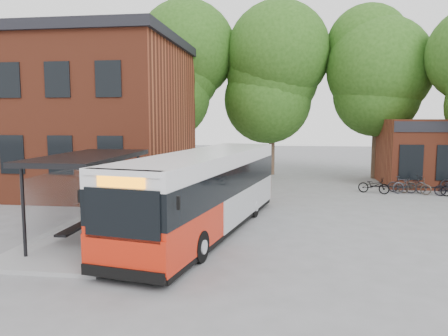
# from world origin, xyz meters

# --- Properties ---
(ground) EXTENTS (100.00, 100.00, 0.00)m
(ground) POSITION_xyz_m (0.00, 0.00, 0.00)
(ground) COLOR slate
(station_building) EXTENTS (18.40, 10.40, 8.50)m
(station_building) POSITION_xyz_m (-13.00, 9.00, 4.25)
(station_building) COLOR maroon
(station_building) RESTS_ON ground
(bus_shelter) EXTENTS (3.60, 7.00, 2.90)m
(bus_shelter) POSITION_xyz_m (-4.50, -1.00, 1.45)
(bus_shelter) COLOR black
(bus_shelter) RESTS_ON ground
(bike_rail) EXTENTS (5.20, 0.10, 0.38)m
(bike_rail) POSITION_xyz_m (9.28, 10.00, 0.19)
(bike_rail) COLOR black
(bike_rail) RESTS_ON ground
(tree_0) EXTENTS (7.92, 7.92, 11.00)m
(tree_0) POSITION_xyz_m (-6.00, 16.00, 5.50)
(tree_0) COLOR #224A13
(tree_0) RESTS_ON ground
(tree_1) EXTENTS (7.92, 7.92, 10.40)m
(tree_1) POSITION_xyz_m (1.00, 17.00, 5.20)
(tree_1) COLOR #224A13
(tree_1) RESTS_ON ground
(tree_2) EXTENTS (7.92, 7.92, 11.00)m
(tree_2) POSITION_xyz_m (8.00, 16.00, 5.50)
(tree_2) COLOR #224A13
(tree_2) RESTS_ON ground
(city_bus) EXTENTS (4.44, 11.56, 2.87)m
(city_bus) POSITION_xyz_m (-0.82, 0.54, 1.44)
(city_bus) COLOR red
(city_bus) RESTS_ON ground
(bicycle_0) EXTENTS (1.76, 1.22, 0.88)m
(bicycle_0) POSITION_xyz_m (6.78, 9.70, 0.44)
(bicycle_0) COLOR black
(bicycle_0) RESTS_ON ground
(bicycle_1) EXTENTS (1.55, 1.02, 0.91)m
(bicycle_1) POSITION_xyz_m (8.35, 10.13, 0.45)
(bicycle_1) COLOR #232429
(bicycle_1) RESTS_ON ground
(bicycle_2) EXTENTS (1.98, 1.00, 0.99)m
(bicycle_2) POSITION_xyz_m (8.69, 9.87, 0.50)
(bicycle_2) COLOR #27282D
(bicycle_2) RESTS_ON ground
(bicycle_4) EXTENTS (1.79, 1.19, 0.89)m
(bicycle_4) POSITION_xyz_m (8.92, 9.79, 0.44)
(bicycle_4) COLOR #40382E
(bicycle_4) RESTS_ON ground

